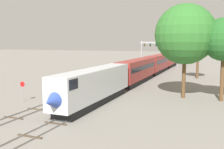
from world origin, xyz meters
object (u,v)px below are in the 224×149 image
trackside_tree_mid (185,34)px  stop_sign (23,89)px  passenger_train (149,66)px  trackside_tree_left (198,46)px  trackside_tree_right (224,40)px  signal_gantry (159,48)px

trackside_tree_mid → stop_sign: bearing=-151.4°
stop_sign → passenger_train: bearing=73.0°
passenger_train → stop_sign: bearing=-107.0°
trackside_tree_left → trackside_tree_mid: (-0.34, -22.80, 2.15)m
passenger_train → trackside_tree_right: 27.52m
signal_gantry → stop_sign: signal_gantry is taller
signal_gantry → trackside_tree_left: (13.16, -20.06, 0.92)m
signal_gantry → trackside_tree_mid: trackside_tree_mid is taller
stop_sign → trackside_tree_mid: 24.63m
trackside_tree_left → trackside_tree_mid: bearing=-90.9°
signal_gantry → trackside_tree_mid: (12.81, -42.87, 3.07)m
stop_sign → trackside_tree_left: (20.91, 34.02, 5.45)m
trackside_tree_left → trackside_tree_right: bearing=-77.9°
signal_gantry → passenger_train: bearing=-84.0°
passenger_train → trackside_tree_right: (15.86, -21.65, 6.07)m
trackside_tree_mid → trackside_tree_right: (5.30, -0.23, -0.81)m
stop_sign → trackside_tree_left: trackside_tree_left is taller
stop_sign → trackside_tree_right: size_ratio=0.25×
trackside_tree_left → trackside_tree_right: (4.96, -23.04, 1.35)m
signal_gantry → trackside_tree_right: size_ratio=1.03×
trackside_tree_mid → trackside_tree_right: trackside_tree_mid is taller
trackside_tree_left → trackside_tree_right: size_ratio=0.85×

